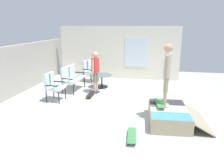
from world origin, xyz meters
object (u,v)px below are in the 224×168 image
at_px(patio_chair_near_house, 89,69).
at_px(patio_table, 102,78).
at_px(skate_ramp, 169,116).
at_px(person_watching, 95,69).
at_px(patio_chair_by_wall, 52,84).
at_px(skateboard_by_bench, 91,94).
at_px(skateboard_spare, 132,135).
at_px(patio_bench, 71,76).
at_px(skateboard_on_ramp, 159,103).
at_px(person_skater, 167,71).

height_order(patio_chair_near_house, patio_table, patio_chair_near_house).
relative_size(skate_ramp, person_watching, 1.03).
distance_m(patio_chair_by_wall, skateboard_by_bench, 1.49).
bearing_deg(patio_chair_by_wall, skateboard_spare, -125.06).
distance_m(patio_bench, patio_chair_near_house, 1.58).
bearing_deg(skateboard_on_ramp, skateboard_by_bench, 57.26).
distance_m(patio_chair_by_wall, person_skater, 4.08).
relative_size(person_skater, skateboard_on_ramp, 2.16).
relative_size(patio_bench, skateboard_by_bench, 1.58).
xyz_separation_m(skate_ramp, skateboard_spare, (-1.11, 0.93, -0.12)).
xyz_separation_m(patio_table, skateboard_spare, (-4.17, -1.78, -0.32)).
distance_m(person_watching, person_skater, 3.43).
height_order(patio_bench, patio_chair_near_house, same).
height_order(skateboard_spare, skateboard_on_ramp, skateboard_on_ramp).
height_order(patio_chair_near_house, skateboard_on_ramp, patio_chair_near_house).
bearing_deg(patio_chair_by_wall, patio_chair_near_house, -8.98).
bearing_deg(patio_table, skateboard_by_bench, 174.32).
bearing_deg(skateboard_on_ramp, patio_chair_by_wall, 76.44).
height_order(patio_chair_by_wall, skateboard_spare, patio_chair_by_wall).
height_order(patio_table, person_watching, person_watching).
xyz_separation_m(person_watching, person_skater, (-2.15, -2.62, 0.50)).
xyz_separation_m(patio_chair_by_wall, person_skater, (-0.94, -3.88, 0.85)).
relative_size(person_watching, skateboard_by_bench, 2.05).
height_order(patio_table, person_skater, person_skater).
distance_m(skate_ramp, patio_bench, 4.56).
bearing_deg(person_watching, patio_bench, 82.71).
bearing_deg(skateboard_spare, skate_ramp, -39.85).
bearing_deg(patio_table, patio_chair_by_wall, 146.71).
bearing_deg(skate_ramp, skateboard_on_ramp, 61.36).
bearing_deg(person_watching, skate_ramp, -129.28).
height_order(person_watching, person_skater, person_skater).
xyz_separation_m(patio_chair_by_wall, skateboard_on_ramp, (-0.90, -3.74, -0.11)).
bearing_deg(skateboard_by_bench, patio_bench, 59.08).
distance_m(skate_ramp, person_watching, 3.66).
relative_size(skate_ramp, skateboard_spare, 2.08).
bearing_deg(patio_chair_near_house, patio_bench, 169.71).
bearing_deg(skateboard_spare, skateboard_on_ramp, -26.77).
height_order(skate_ramp, person_watching, person_watching).
distance_m(patio_bench, skateboard_by_bench, 1.29).
bearing_deg(skateboard_by_bench, patio_table, -5.68).
distance_m(patio_bench, person_watching, 1.14).
bearing_deg(patio_chair_near_house, skateboard_spare, -152.53).
bearing_deg(patio_bench, skateboard_on_ramp, -122.23).
xyz_separation_m(patio_bench, patio_chair_near_house, (1.56, -0.28, -0.00)).
xyz_separation_m(patio_table, skateboard_by_bench, (-1.26, 0.13, -0.32)).
relative_size(skate_ramp, skateboard_on_ramp, 2.07).
xyz_separation_m(patio_bench, skateboard_by_bench, (-0.61, -1.01, -0.53)).
relative_size(person_watching, skateboard_spare, 2.03).
xyz_separation_m(patio_chair_by_wall, person_watching, (1.21, -1.26, 0.35)).
bearing_deg(skate_ramp, patio_bench, 58.03).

